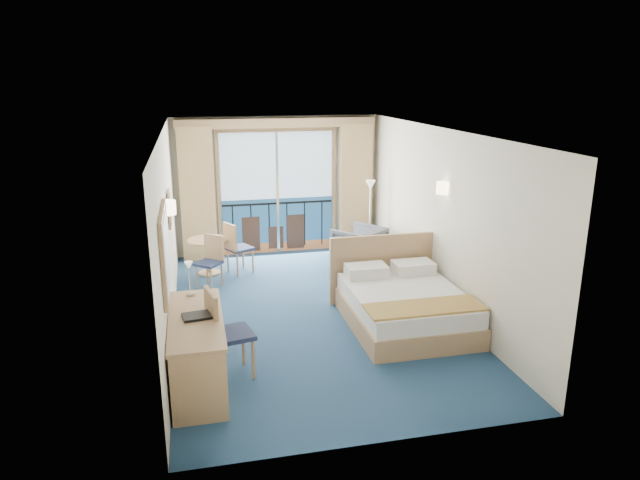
% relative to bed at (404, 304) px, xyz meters
% --- Properties ---
extents(floor, '(6.50, 6.50, 0.00)m').
position_rel_bed_xyz_m(floor, '(-1.20, 0.69, -0.30)').
color(floor, navy).
rests_on(floor, ground).
extents(room_walls, '(4.04, 6.54, 2.72)m').
position_rel_bed_xyz_m(room_walls, '(-1.20, 0.69, 1.48)').
color(room_walls, silver).
rests_on(room_walls, ground).
extents(balcony_door, '(2.36, 0.03, 2.52)m').
position_rel_bed_xyz_m(balcony_door, '(-1.21, 3.91, 0.84)').
color(balcony_door, navy).
rests_on(balcony_door, room_walls).
extents(curtain_left, '(0.65, 0.22, 2.55)m').
position_rel_bed_xyz_m(curtain_left, '(-2.75, 3.76, 0.97)').
color(curtain_left, tan).
rests_on(curtain_left, room_walls).
extents(curtain_right, '(0.65, 0.22, 2.55)m').
position_rel_bed_xyz_m(curtain_right, '(0.35, 3.76, 0.97)').
color(curtain_right, tan).
rests_on(curtain_right, room_walls).
extents(pelmet, '(3.80, 0.25, 0.18)m').
position_rel_bed_xyz_m(pelmet, '(-1.20, 3.79, 2.28)').
color(pelmet, tan).
rests_on(pelmet, room_walls).
extents(mirror, '(0.05, 1.25, 0.95)m').
position_rel_bed_xyz_m(mirror, '(-3.17, -0.81, 1.25)').
color(mirror, tan).
rests_on(mirror, room_walls).
extents(wall_print, '(0.04, 0.42, 0.52)m').
position_rel_bed_xyz_m(wall_print, '(-3.17, 1.14, 1.30)').
color(wall_print, tan).
rests_on(wall_print, room_walls).
extents(sconce_left, '(0.18, 0.18, 0.18)m').
position_rel_bed_xyz_m(sconce_left, '(-3.14, 0.09, 1.55)').
color(sconce_left, '#FFDFB2').
rests_on(sconce_left, room_walls).
extents(sconce_right, '(0.18, 0.18, 0.18)m').
position_rel_bed_xyz_m(sconce_right, '(0.74, 0.54, 1.55)').
color(sconce_right, '#FFDFB2').
rests_on(sconce_right, room_walls).
extents(bed, '(1.71, 2.03, 1.07)m').
position_rel_bed_xyz_m(bed, '(0.00, 0.00, 0.00)').
color(bed, tan).
rests_on(bed, ground).
extents(nightstand, '(0.46, 0.44, 0.60)m').
position_rel_bed_xyz_m(nightstand, '(0.55, 1.28, -0.00)').
color(nightstand, tan).
rests_on(nightstand, ground).
extents(phone, '(0.19, 0.15, 0.08)m').
position_rel_bed_xyz_m(phone, '(0.58, 1.26, 0.34)').
color(phone, silver).
rests_on(phone, nightstand).
extents(armchair, '(1.13, 1.13, 0.74)m').
position_rel_bed_xyz_m(armchair, '(0.14, 2.70, 0.07)').
color(armchair, '#3F444D').
rests_on(armchair, ground).
extents(floor_lamp, '(0.21, 0.21, 1.53)m').
position_rel_bed_xyz_m(floor_lamp, '(0.47, 3.11, 0.86)').
color(floor_lamp, silver).
rests_on(floor_lamp, ground).
extents(desk, '(0.60, 1.75, 0.82)m').
position_rel_bed_xyz_m(desk, '(-2.89, -1.48, 0.15)').
color(desk, tan).
rests_on(desk, ground).
extents(desk_chair, '(0.57, 0.56, 1.10)m').
position_rel_bed_xyz_m(desk_chair, '(-2.58, -0.94, 0.32)').
color(desk_chair, '#1F294A').
rests_on(desk_chair, ground).
extents(folder, '(0.36, 0.29, 0.03)m').
position_rel_bed_xyz_m(folder, '(-2.87, -1.02, 0.53)').
color(folder, black).
rests_on(folder, desk).
extents(desk_lamp, '(0.11, 0.11, 0.42)m').
position_rel_bed_xyz_m(desk_lamp, '(-2.94, -0.32, 0.83)').
color(desk_lamp, silver).
rests_on(desk_lamp, desk).
extents(round_table, '(0.71, 0.71, 0.64)m').
position_rel_bed_xyz_m(round_table, '(-2.63, 2.84, 0.18)').
color(round_table, tan).
rests_on(round_table, ground).
extents(table_chair_a, '(0.55, 0.55, 0.94)m').
position_rel_bed_xyz_m(table_chair_a, '(-2.14, 2.76, 0.23)').
color(table_chair_a, '#1F294A').
rests_on(table_chair_a, ground).
extents(table_chair_b, '(0.53, 0.53, 0.87)m').
position_rel_bed_xyz_m(table_chair_b, '(-2.60, 2.21, 0.19)').
color(table_chair_b, '#1F294A').
rests_on(table_chair_b, ground).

